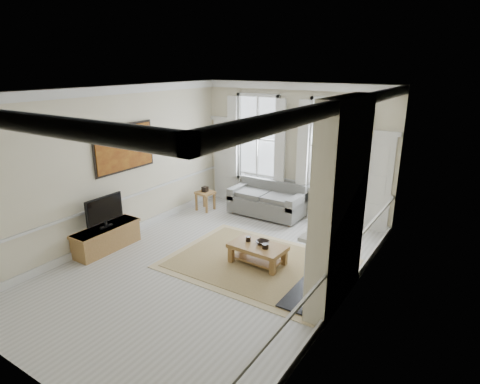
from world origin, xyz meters
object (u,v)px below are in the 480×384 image
Objects in this scene: side_table at (205,195)px; sofa at (268,201)px; tv_stand at (107,238)px; coffee_table at (258,249)px.

sofa is at bearing 20.90° from side_table.
tv_stand is (-0.28, -3.09, -0.15)m from side_table.
sofa is at bearing 117.47° from coffee_table.
side_table is 0.46× the size of coffee_table.
sofa is 1.30× the size of tv_stand.
sofa is 4.15m from tv_stand.
tv_stand reaches higher than coffee_table.
sofa is 3.67× the size of side_table.
sofa reaches higher than side_table.
coffee_table is at bearing -34.50° from side_table.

